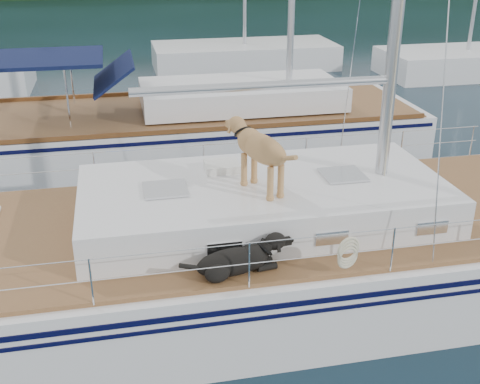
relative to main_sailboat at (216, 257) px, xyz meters
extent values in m
plane|color=black|center=(-0.10, 0.01, -0.68)|extent=(120.00, 120.00, 0.00)
cube|color=white|center=(-0.10, 0.01, -0.18)|extent=(12.00, 3.80, 1.40)
cube|color=olive|center=(-0.10, 0.01, 0.55)|extent=(11.52, 3.50, 0.06)
cube|color=white|center=(0.70, 0.01, 0.86)|extent=(5.20, 2.50, 0.55)
cylinder|color=silver|center=(0.70, 0.01, 2.53)|extent=(3.60, 0.12, 0.12)
cylinder|color=silver|center=(-0.10, -1.74, 1.14)|extent=(10.56, 0.01, 0.01)
cylinder|color=silver|center=(-0.10, 1.75, 1.14)|extent=(10.56, 0.01, 0.01)
cube|color=blue|center=(-1.16, 1.65, 0.61)|extent=(0.76, 0.55, 0.06)
cube|color=silver|center=(0.20, 0.57, 1.20)|extent=(0.50, 0.41, 0.13)
torus|color=beige|center=(1.32, -1.77, 0.94)|extent=(0.42, 0.23, 0.41)
cube|color=white|center=(0.52, 6.33, -0.23)|extent=(11.00, 3.50, 1.30)
cube|color=olive|center=(0.52, 6.33, 0.42)|extent=(10.56, 3.29, 0.06)
cube|color=white|center=(1.72, 6.33, 0.77)|extent=(4.80, 2.30, 0.55)
cube|color=#0E133B|center=(-2.68, 6.33, 1.82)|extent=(2.40, 2.30, 0.08)
cube|color=white|center=(3.90, 16.01, -0.28)|extent=(7.20, 3.00, 1.10)
cube|color=white|center=(11.90, 13.01, -0.28)|extent=(6.40, 3.00, 1.10)
camera|label=1|loc=(-1.25, -7.67, 4.45)|focal=45.00mm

